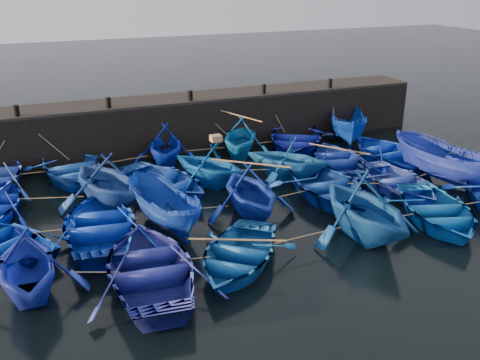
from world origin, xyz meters
name	(u,v)px	position (x,y,z in m)	size (l,w,h in m)	color
ground	(274,228)	(0.00, 0.00, 0.00)	(120.00, 120.00, 0.00)	black
quay_wall	(186,123)	(0.00, 10.50, 1.25)	(26.00, 2.50, 2.50)	black
quay_top	(185,98)	(0.00, 10.50, 2.56)	(26.00, 2.50, 0.12)	black
bollard_0	(17,111)	(-8.00, 9.60, 2.87)	(0.24, 0.24, 0.50)	black
bollard_1	(108,103)	(-4.00, 9.60, 2.87)	(0.24, 0.24, 0.50)	black
bollard_2	(190,95)	(0.00, 9.60, 2.87)	(0.24, 0.24, 0.50)	black
bollard_3	(264,89)	(4.00, 9.60, 2.87)	(0.24, 0.24, 0.50)	black
bollard_4	(330,83)	(8.00, 9.60, 2.87)	(0.24, 0.24, 0.50)	black
boat_1	(72,168)	(-6.09, 7.70, 0.54)	(3.74, 5.22, 1.08)	#103F93
boat_2	(166,145)	(-1.77, 8.08, 0.99)	(3.26, 3.78, 1.99)	#031B98
boat_3	(240,136)	(1.97, 7.89, 1.01)	(3.30, 3.83, 2.02)	#0D63B9
boat_4	(295,138)	(5.03, 7.85, 0.59)	(4.03, 5.64, 1.17)	navy
boat_5	(348,126)	(8.18, 7.82, 0.91)	(1.78, 4.73, 1.83)	#063194
boat_7	(106,179)	(-5.15, 4.26, 1.14)	(3.72, 4.31, 2.27)	navy
boat_8	(163,181)	(-2.78, 4.79, 0.50)	(3.44, 4.81, 1.00)	#153DB8
boat_9	(210,164)	(-0.74, 4.78, 0.97)	(3.18, 3.69, 1.94)	#074891
boat_10	(287,158)	(2.69, 4.25, 0.97)	(3.17, 3.68, 1.94)	#135590
boat_11	(338,159)	(5.47, 4.47, 0.47)	(3.22, 4.50, 0.93)	navy
boat_12	(390,152)	(8.25, 4.30, 0.52)	(3.56, 4.98, 1.03)	#092CC3
boat_13	(4,241)	(-8.90, 1.78, 0.43)	(2.97, 4.15, 0.86)	#002695
boat_14	(101,224)	(-5.83, 1.60, 0.54)	(3.75, 5.24, 1.09)	#072CB1
boat_15	(163,207)	(-3.63, 1.58, 0.79)	(1.55, 4.10, 1.59)	navy
boat_16	(250,190)	(-0.38, 1.31, 1.03)	(3.39, 3.93, 2.07)	navy
boat_17	(329,187)	(3.15, 1.51, 0.54)	(3.73, 5.22, 1.08)	navy
boat_18	(399,182)	(6.21, 1.00, 0.47)	(3.27, 4.57, 0.95)	#2D43B8
boat_19	(443,163)	(8.61, 1.16, 0.95)	(1.85, 4.91, 1.90)	navy
boat_20	(26,264)	(-8.26, -1.17, 1.01)	(3.31, 3.84, 2.02)	#142495
boat_21	(151,266)	(-4.92, -1.83, 0.55)	(3.81, 5.33, 1.10)	navy
boat_22	(237,254)	(-2.24, -1.98, 0.46)	(3.17, 4.43, 0.92)	#0F4C8E
boat_23	(365,206)	(2.50, -1.79, 1.19)	(3.89, 4.51, 2.37)	navy
boat_24	(438,210)	(5.66, -1.89, 0.50)	(3.46, 4.84, 1.00)	blue
wooden_crate	(216,138)	(-0.44, 4.78, 2.07)	(0.45, 0.42, 0.26)	olive
mooring_ropes	(208,163)	(-0.69, 5.17, 0.90)	(17.69, 11.54, 2.10)	tan
loose_oars	(270,159)	(1.20, 2.92, 1.52)	(9.97, 11.95, 1.21)	#99724C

